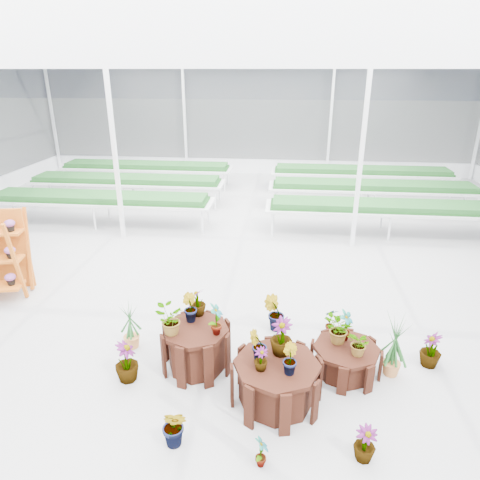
# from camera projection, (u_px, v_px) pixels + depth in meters

# --- Properties ---
(ground_plane) EXTENTS (24.00, 24.00, 0.00)m
(ground_plane) POSITION_uv_depth(u_px,v_px,m) (209.00, 327.00, 7.48)
(ground_plane) COLOR gray
(ground_plane) RESTS_ON ground
(greenhouse_shell) EXTENTS (18.00, 24.00, 4.50)m
(greenhouse_shell) POSITION_uv_depth(u_px,v_px,m) (205.00, 204.00, 6.64)
(greenhouse_shell) COLOR white
(greenhouse_shell) RESTS_ON ground
(steel_frame) EXTENTS (18.00, 24.00, 4.50)m
(steel_frame) POSITION_uv_depth(u_px,v_px,m) (205.00, 204.00, 6.64)
(steel_frame) COLOR silver
(steel_frame) RESTS_ON ground
(nursery_benches) EXTENTS (16.00, 7.00, 0.84)m
(nursery_benches) POSITION_uv_depth(u_px,v_px,m) (246.00, 193.00, 13.97)
(nursery_benches) COLOR silver
(nursery_benches) RESTS_ON ground
(plinth_tall) EXTENTS (1.23, 1.23, 0.69)m
(plinth_tall) POSITION_uv_depth(u_px,v_px,m) (197.00, 348.00, 6.36)
(plinth_tall) COLOR black
(plinth_tall) RESTS_ON ground
(plinth_mid) EXTENTS (1.41, 1.41, 0.63)m
(plinth_mid) POSITION_uv_depth(u_px,v_px,m) (276.00, 382.00, 5.70)
(plinth_mid) COLOR black
(plinth_mid) RESTS_ON ground
(plinth_low) EXTENTS (1.16, 1.16, 0.45)m
(plinth_low) POSITION_uv_depth(u_px,v_px,m) (345.00, 360.00, 6.28)
(plinth_low) COLOR black
(plinth_low) RESTS_ON ground
(nursery_plants) EXTENTS (5.02, 3.04, 1.19)m
(nursery_plants) POSITION_uv_depth(u_px,v_px,m) (263.00, 339.00, 6.24)
(nursery_plants) COLOR #1D4E20
(nursery_plants) RESTS_ON ground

